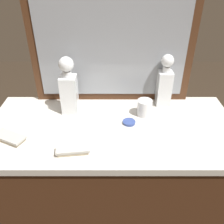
{
  "coord_description": "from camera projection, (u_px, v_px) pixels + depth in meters",
  "views": [
    {
      "loc": [
        0.0,
        -0.92,
        1.52
      ],
      "look_at": [
        0.0,
        0.0,
        0.93
      ],
      "focal_mm": 38.6,
      "sensor_mm": 36.0,
      "label": 1
    }
  ],
  "objects": [
    {
      "name": "crystal_decanter_far_right",
      "position": [
        164.0,
        85.0,
        1.25
      ],
      "size": [
        0.07,
        0.07,
        0.28
      ],
      "color": "white",
      "rests_on": "dresser"
    },
    {
      "name": "silver_brush_far_right",
      "position": [
        9.0,
        138.0,
        1.05
      ],
      "size": [
        0.16,
        0.12,
        0.02
      ],
      "color": "#B7A88C",
      "rests_on": "dresser"
    },
    {
      "name": "crystal_tumbler_left",
      "position": [
        144.0,
        108.0,
        1.2
      ],
      "size": [
        0.07,
        0.07,
        0.08
      ],
      "color": "white",
      "rests_on": "dresser"
    },
    {
      "name": "porcelain_dish",
      "position": [
        129.0,
        122.0,
        1.16
      ],
      "size": [
        0.06,
        0.06,
        0.01
      ],
      "color": "#33478C",
      "rests_on": "dresser"
    },
    {
      "name": "silver_brush_left",
      "position": [
        73.0,
        150.0,
        0.98
      ],
      "size": [
        0.14,
        0.07,
        0.02
      ],
      "color": "#B7A88C",
      "rests_on": "dresser"
    },
    {
      "name": "crystal_decanter_rear",
      "position": [
        69.0,
        91.0,
        1.19
      ],
      "size": [
        0.08,
        0.08,
        0.29
      ],
      "color": "white",
      "rests_on": "dresser"
    },
    {
      "name": "dresser",
      "position": [
        112.0,
        186.0,
        1.37
      ],
      "size": [
        1.19,
        0.56,
        0.85
      ],
      "color": "#472816",
      "rests_on": "ground_plane"
    },
    {
      "name": "dresser_mirror",
      "position": [
        112.0,
        34.0,
        1.16
      ],
      "size": [
        0.83,
        0.03,
        0.72
      ],
      "color": "#472816",
      "rests_on": "dresser"
    }
  ]
}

